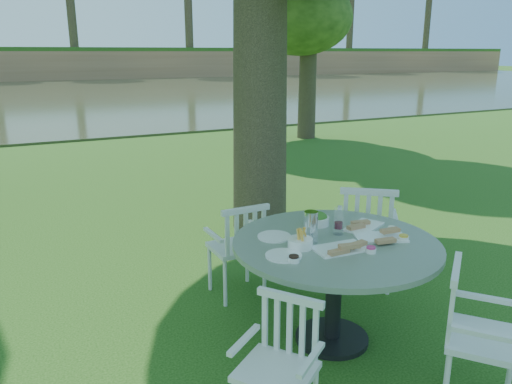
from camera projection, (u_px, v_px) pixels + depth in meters
ground at (265, 281)px, 4.86m from camera, size 140.00×140.00×0.00m
table at (335, 259)px, 3.68m from camera, size 1.52×1.52×0.82m
chair_ne at (366, 229)px, 4.57m from camera, size 0.68×0.68×0.99m
chair_nw at (241, 244)px, 4.40m from camera, size 0.45×0.42×0.88m
chair_sw at (282, 355)px, 2.86m from camera, size 0.55×0.56×0.81m
chair_se at (469, 326)px, 3.04m from camera, size 0.63×0.63×0.92m
tableware at (324, 233)px, 3.70m from camera, size 1.18×0.79×0.21m
river at (51, 97)px, 24.67m from camera, size 100.00×28.00×0.12m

